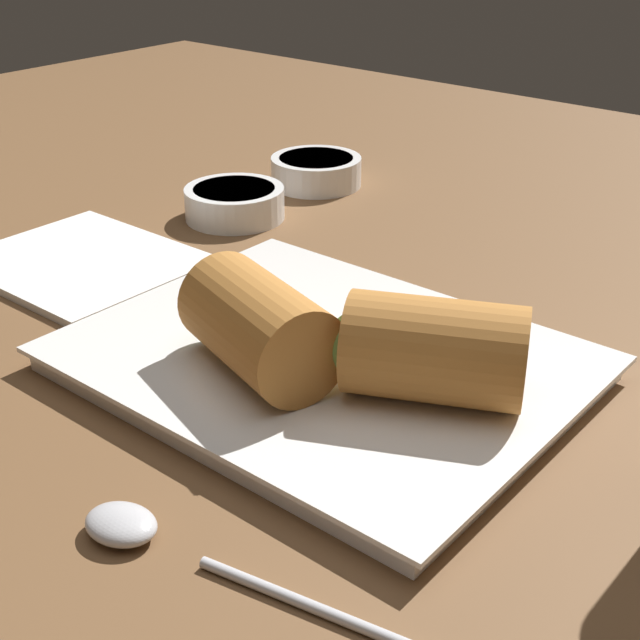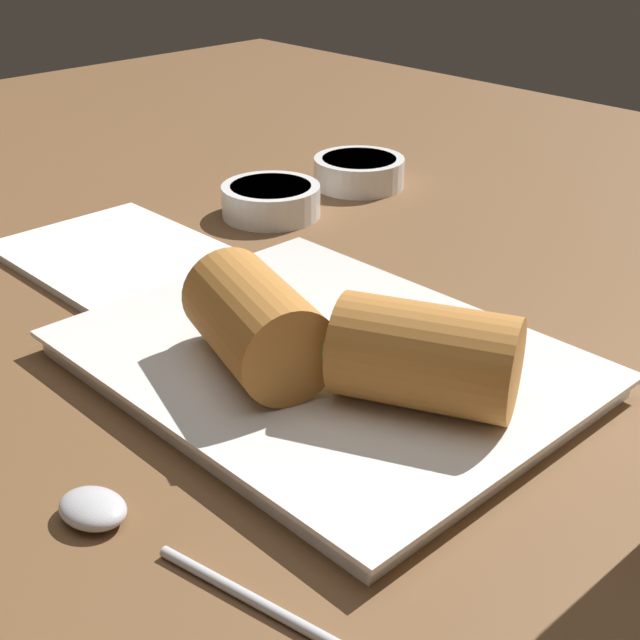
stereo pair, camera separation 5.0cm
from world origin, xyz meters
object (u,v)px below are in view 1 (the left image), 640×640
Objects in this scene: serving_plate at (320,365)px; napkin at (82,263)px; dipping_bowl_far at (316,170)px; dipping_bowl_near at (235,202)px; spoon at (150,536)px.

serving_plate is 1.77× the size of napkin.
dipping_bowl_far is 25.31cm from napkin.
dipping_bowl_far is (-0.33, 10.91, 0.00)cm from dipping_bowl_near.
dipping_bowl_far is at bearing 130.30° from serving_plate.
napkin is (-1.20, -25.25, -1.12)cm from dipping_bowl_far.
spoon is at bearing -31.74° from napkin.
dipping_bowl_near is at bearing 129.35° from spoon.
dipping_bowl_far reaches higher than napkin.
dipping_bowl_near is 0.49× the size of spoon.
napkin is (-1.52, -14.35, -1.12)cm from dipping_bowl_near.
serving_plate is 23.54cm from napkin.
serving_plate is 3.39× the size of dipping_bowl_near.
spoon is at bearing -77.52° from serving_plate.
dipping_bowl_far is 0.52× the size of napkin.
dipping_bowl_near and dipping_bowl_far have the same top height.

